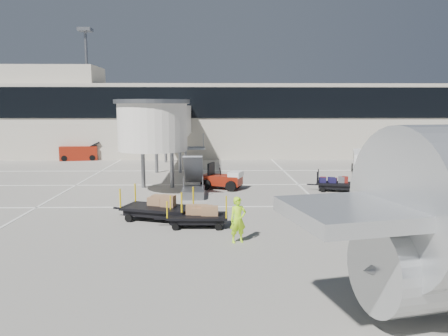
{
  "coord_description": "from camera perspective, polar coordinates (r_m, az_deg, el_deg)",
  "views": [
    {
      "loc": [
        -0.03,
        -21.97,
        5.58
      ],
      "look_at": [
        0.5,
        3.47,
        2.0
      ],
      "focal_mm": 35.0,
      "sensor_mm": 36.0,
      "label": 1
    }
  ],
  "objects": [
    {
      "name": "ground_worker",
      "position": [
        18.1,
        1.84,
        -6.77
      ],
      "size": [
        0.81,
        0.65,
        1.92
      ],
      "primitive_type": "imported",
      "rotation": [
        0.0,
        0.0,
        0.3
      ],
      "color": "#B5FF1A",
      "rests_on": "ground"
    },
    {
      "name": "terminal",
      "position": [
        51.93,
        -1.57,
        6.38
      ],
      "size": [
        64.0,
        12.11,
        15.2
      ],
      "color": "beige",
      "rests_on": "ground"
    },
    {
      "name": "belt_loader",
      "position": [
        48.38,
        -18.36,
        1.86
      ],
      "size": [
        4.26,
        2.23,
        1.96
      ],
      "rotation": [
        0.0,
        0.0,
        0.18
      ],
      "color": "maroon",
      "rests_on": "ground"
    },
    {
      "name": "ground",
      "position": [
        22.67,
        -1.09,
        -6.24
      ],
      "size": [
        140.0,
        140.0,
        0.0
      ],
      "primitive_type": "plane",
      "color": "#A49D93",
      "rests_on": "ground"
    },
    {
      "name": "box_cart_near",
      "position": [
        20.56,
        -3.23,
        -6.31
      ],
      "size": [
        3.46,
        1.46,
        1.35
      ],
      "rotation": [
        0.0,
        0.0,
        -0.02
      ],
      "color": "black",
      "rests_on": "ground"
    },
    {
      "name": "minivan",
      "position": [
        37.85,
        18.11,
        0.91
      ],
      "size": [
        3.45,
        5.5,
        1.94
      ],
      "rotation": [
        0.0,
        0.0,
        -0.29
      ],
      "color": "white",
      "rests_on": "ground"
    },
    {
      "name": "jet_bridge",
      "position": [
        34.49,
        -7.8,
        5.78
      ],
      "size": [
        5.7,
        20.4,
        6.03
      ],
      "color": "white",
      "rests_on": "ground"
    },
    {
      "name": "box_cart_far",
      "position": [
        21.98,
        -8.82,
        -5.24
      ],
      "size": [
        4.22,
        2.65,
        1.63
      ],
      "rotation": [
        0.0,
        0.0,
        -0.32
      ],
      "color": "black",
      "rests_on": "ground"
    },
    {
      "name": "baggage_tug",
      "position": [
        29.82,
        -0.16,
        -1.52
      ],
      "size": [
        2.97,
        2.46,
        1.77
      ],
      "rotation": [
        0.0,
        0.0,
        -0.35
      ],
      "color": "maroon",
      "rests_on": "ground"
    },
    {
      "name": "lane_markings",
      "position": [
        31.8,
        -2.33,
        -2.09
      ],
      "size": [
        40.0,
        30.0,
        0.02
      ],
      "color": "white",
      "rests_on": "ground"
    },
    {
      "name": "suitcase_cart",
      "position": [
        29.95,
        14.75,
        -2.08
      ],
      "size": [
        3.52,
        2.13,
        1.35
      ],
      "rotation": [
        0.0,
        0.0,
        -0.29
      ],
      "color": "black",
      "rests_on": "ground"
    }
  ]
}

